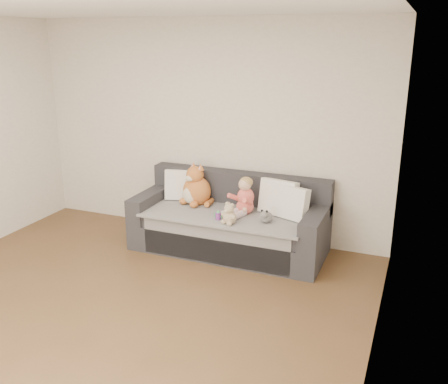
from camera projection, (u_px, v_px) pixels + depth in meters
name	position (u px, v px, depth m)	size (l,w,h in m)	color
room_shell	(106.00, 171.00, 4.19)	(5.00, 5.00, 5.00)	brown
sofa	(230.00, 224.00, 5.77)	(2.20, 0.94, 0.85)	#2D2D33
cushion_left	(182.00, 185.00, 6.06)	(0.43, 0.29, 0.38)	white
cushion_right_back	(278.00, 197.00, 5.56)	(0.45, 0.27, 0.40)	white
cushion_right_front	(291.00, 203.00, 5.42)	(0.43, 0.30, 0.37)	white
toddler	(243.00, 199.00, 5.56)	(0.33, 0.43, 0.43)	#E85452
plush_cat	(196.00, 188.00, 5.89)	(0.40, 0.36, 0.52)	#C1692B
teddy_bear	(229.00, 215.00, 5.28)	(0.18, 0.15, 0.24)	tan
plush_cow	(266.00, 217.00, 5.33)	(0.13, 0.20, 0.16)	white
sippy_cup	(218.00, 215.00, 5.42)	(0.10, 0.07, 0.11)	purple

